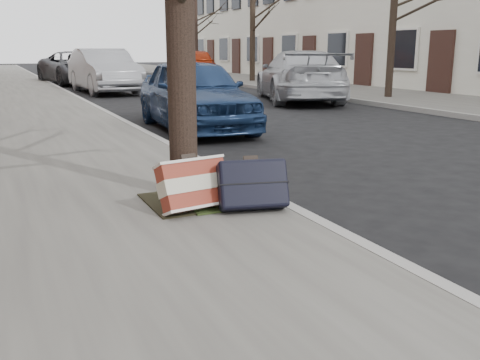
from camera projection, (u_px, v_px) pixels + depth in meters
name	position (u px, v px, depth m)	size (l,w,h in m)	color
ground	(450.00, 222.00, 4.79)	(120.00, 120.00, 0.00)	black
far_sidewalk	(306.00, 87.00, 21.18)	(4.00, 70.00, 0.12)	slate
house_far	(401.00, 0.00, 23.40)	(6.70, 40.00, 7.20)	beige
dirt_patch	(193.00, 200.00, 5.00)	(0.85, 0.85, 0.01)	black
suitcase_red	(194.00, 185.00, 4.64)	(0.60, 0.17, 0.44)	maroon
suitcase_navy	(253.00, 184.00, 4.67)	(0.60, 0.19, 0.43)	black
car_near_front	(195.00, 94.00, 10.16)	(1.60, 3.99, 1.36)	navy
car_near_mid	(104.00, 71.00, 18.70)	(1.62, 4.64, 1.53)	#9D9FA5
car_near_back	(76.00, 68.00, 23.43)	(2.35, 5.11, 1.42)	#393A3E
car_far_front	(299.00, 76.00, 15.68)	(2.05, 5.05, 1.47)	#A4A6AB
car_far_back	(192.00, 66.00, 23.33)	(1.85, 4.60, 1.57)	maroon
tree_far_a	(394.00, 12.00, 15.42)	(0.22, 0.22, 4.88)	black
tree_far_b	(253.00, 18.00, 23.49)	(0.24, 0.24, 5.41)	black
tree_far_c	(196.00, 26.00, 29.82)	(0.21, 0.21, 5.24)	black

